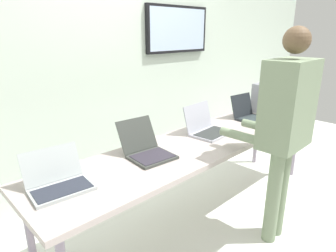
% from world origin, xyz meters
% --- Properties ---
extents(ground, '(8.00, 8.00, 0.04)m').
position_xyz_m(ground, '(0.00, 0.00, -0.02)').
color(ground, silver).
extents(back_wall, '(8.00, 0.11, 2.71)m').
position_xyz_m(back_wall, '(0.02, 1.13, 1.37)').
color(back_wall, silver).
rests_on(back_wall, ground).
extents(workbench, '(3.03, 0.70, 0.75)m').
position_xyz_m(workbench, '(0.00, 0.00, 0.70)').
color(workbench, '#B1A39E').
rests_on(workbench, ground).
extents(equipment_box, '(0.35, 0.39, 0.33)m').
position_xyz_m(equipment_box, '(1.29, 0.02, 0.91)').
color(equipment_box, gray).
rests_on(equipment_box, workbench).
extents(laptop_station_0, '(0.38, 0.35, 0.22)m').
position_xyz_m(laptop_station_0, '(-1.26, 0.08, 0.80)').
color(laptop_station_0, '#ABB4B4').
rests_on(laptop_station_0, workbench).
extents(laptop_station_1, '(0.34, 0.42, 0.25)m').
position_xyz_m(laptop_station_1, '(-0.56, 0.08, 0.81)').
color(laptop_station_1, '#383C38').
rests_on(laptop_station_1, workbench).
extents(laptop_station_2, '(0.41, 0.36, 0.26)m').
position_xyz_m(laptop_station_2, '(0.17, 0.09, 0.81)').
color(laptop_station_2, '#ACADBC').
rests_on(laptop_station_2, workbench).
extents(laptop_station_3, '(0.34, 0.35, 0.25)m').
position_xyz_m(laptop_station_3, '(0.87, 0.07, 0.80)').
color(laptop_station_3, '#21262B').
rests_on(laptop_station_3, workbench).
extents(person, '(0.45, 0.59, 1.69)m').
position_xyz_m(person, '(0.21, -0.62, 1.02)').
color(person, gray).
rests_on(person, ground).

